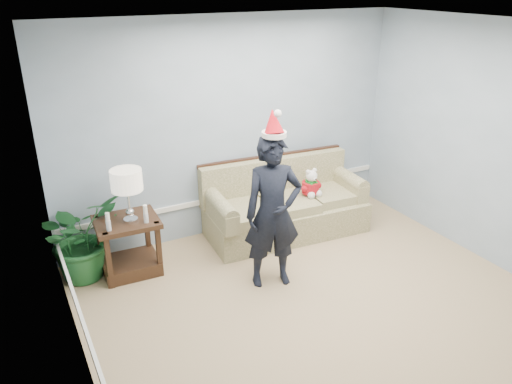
{
  "coord_description": "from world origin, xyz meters",
  "views": [
    {
      "loc": [
        -2.54,
        -2.91,
        3.08
      ],
      "look_at": [
        -0.17,
        1.55,
        0.89
      ],
      "focal_mm": 35.0,
      "sensor_mm": 36.0,
      "label": 1
    }
  ],
  "objects_px": {
    "sofa": "(284,207)",
    "teddy_bear": "(311,186)",
    "side_table": "(130,252)",
    "man": "(273,213)",
    "table_lamp": "(127,182)",
    "houseplant": "(81,238)"
  },
  "relations": [
    {
      "from": "sofa",
      "to": "houseplant",
      "type": "bearing_deg",
      "value": -178.07
    },
    {
      "from": "man",
      "to": "teddy_bear",
      "type": "bearing_deg",
      "value": 52.95
    },
    {
      "from": "table_lamp",
      "to": "teddy_bear",
      "type": "bearing_deg",
      "value": -1.09
    },
    {
      "from": "side_table",
      "to": "teddy_bear",
      "type": "height_order",
      "value": "teddy_bear"
    },
    {
      "from": "sofa",
      "to": "houseplant",
      "type": "height_order",
      "value": "houseplant"
    },
    {
      "from": "table_lamp",
      "to": "teddy_bear",
      "type": "distance_m",
      "value": 2.35
    },
    {
      "from": "man",
      "to": "teddy_bear",
      "type": "xyz_separation_m",
      "value": [
        1.03,
        0.81,
        -0.2
      ]
    },
    {
      "from": "sofa",
      "to": "table_lamp",
      "type": "relative_size",
      "value": 3.55
    },
    {
      "from": "houseplant",
      "to": "man",
      "type": "bearing_deg",
      "value": -31.03
    },
    {
      "from": "teddy_bear",
      "to": "side_table",
      "type": "bearing_deg",
      "value": 173.69
    },
    {
      "from": "side_table",
      "to": "houseplant",
      "type": "xyz_separation_m",
      "value": [
        -0.47,
        0.16,
        0.22
      ]
    },
    {
      "from": "sofa",
      "to": "teddy_bear",
      "type": "bearing_deg",
      "value": -21.41
    },
    {
      "from": "side_table",
      "to": "teddy_bear",
      "type": "xyz_separation_m",
      "value": [
        2.34,
        -0.1,
        0.37
      ]
    },
    {
      "from": "sofa",
      "to": "houseplant",
      "type": "xyz_separation_m",
      "value": [
        -2.5,
        0.11,
        0.14
      ]
    },
    {
      "from": "sofa",
      "to": "side_table",
      "type": "distance_m",
      "value": 2.03
    },
    {
      "from": "side_table",
      "to": "man",
      "type": "xyz_separation_m",
      "value": [
        1.31,
        -0.91,
        0.58
      ]
    },
    {
      "from": "table_lamp",
      "to": "houseplant",
      "type": "distance_m",
      "value": 0.84
    },
    {
      "from": "man",
      "to": "sofa",
      "type": "bearing_deg",
      "value": 67.66
    },
    {
      "from": "man",
      "to": "teddy_bear",
      "type": "height_order",
      "value": "man"
    },
    {
      "from": "side_table",
      "to": "houseplant",
      "type": "relative_size",
      "value": 0.74
    },
    {
      "from": "sofa",
      "to": "man",
      "type": "height_order",
      "value": "man"
    },
    {
      "from": "side_table",
      "to": "houseplant",
      "type": "bearing_deg",
      "value": 161.54
    }
  ]
}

